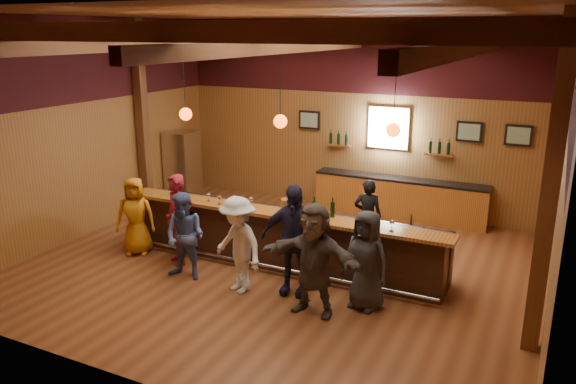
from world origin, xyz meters
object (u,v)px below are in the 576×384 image
at_px(stainless_fridge, 183,167).
at_px(bartender, 368,216).
at_px(customer_white, 238,245).
at_px(customer_navy, 293,240).
at_px(customer_brown, 314,259).
at_px(customer_redvest, 177,220).
at_px(bottle_a, 314,209).
at_px(bar_counter, 285,237).
at_px(customer_orange, 136,216).
at_px(back_bar_cabinet, 399,198).
at_px(customer_dark, 366,260).
at_px(customer_denim, 185,236).
at_px(ice_bucket, 288,206).

bearing_deg(stainless_fridge, bartender, -13.38).
xyz_separation_m(customer_white, customer_navy, (0.84, 0.34, 0.11)).
relative_size(customer_navy, customer_brown, 1.06).
relative_size(customer_redvest, customer_brown, 0.97).
bearing_deg(bottle_a, bar_counter, 159.12).
relative_size(stainless_fridge, customer_white, 1.09).
bearing_deg(customer_navy, customer_orange, 168.10).
bearing_deg(back_bar_cabinet, customer_dark, -81.10).
bearing_deg(customer_navy, customer_denim, -179.35).
bearing_deg(customer_redvest, customer_brown, 20.74).
relative_size(customer_denim, customer_white, 0.95).
distance_m(ice_bucket, bottle_a, 0.48).
relative_size(customer_orange, customer_navy, 0.82).
xyz_separation_m(stainless_fridge, customer_denim, (2.85, -3.81, -0.12)).
bearing_deg(bottle_a, customer_white, -127.74).
xyz_separation_m(bar_counter, customer_white, (-0.18, -1.39, 0.30)).
bearing_deg(ice_bucket, customer_redvest, -164.72).
distance_m(back_bar_cabinet, customer_navy, 4.67).
bearing_deg(customer_orange, stainless_fridge, 84.33).
distance_m(customer_brown, bartender, 2.73).
xyz_separation_m(back_bar_cabinet, bottle_a, (-0.49, -3.83, 0.77)).
height_order(stainless_fridge, bartender, stainless_fridge).
bearing_deg(back_bar_cabinet, customer_denim, -116.46).
height_order(stainless_fridge, customer_denim, stainless_fridge).
height_order(customer_orange, customer_navy, customer_navy).
distance_m(customer_orange, customer_denim, 1.63).
distance_m(customer_redvest, customer_white, 1.70).
distance_m(customer_brown, customer_dark, 0.84).
bearing_deg(customer_white, customer_navy, 44.05).
distance_m(stainless_fridge, ice_bucket, 5.16).
bearing_deg(customer_white, customer_dark, 32.26).
relative_size(customer_redvest, customer_navy, 0.91).
distance_m(customer_redvest, ice_bucket, 2.13).
distance_m(bar_counter, ice_bucket, 0.82).
xyz_separation_m(back_bar_cabinet, stainless_fridge, (-5.30, -1.12, 0.42)).
xyz_separation_m(customer_white, bartender, (1.37, 2.57, -0.08)).
bearing_deg(bottle_a, back_bar_cabinet, 82.71).
bearing_deg(customer_denim, bottle_a, 26.93).
relative_size(customer_brown, bottle_a, 5.11).
relative_size(back_bar_cabinet, customer_brown, 2.25).
bearing_deg(customer_denim, customer_dark, 4.02).
bearing_deg(bar_counter, bartender, 44.72).
relative_size(customer_orange, customer_dark, 0.96).
relative_size(customer_white, bartender, 1.11).
bearing_deg(bartender, customer_dark, 94.62).
bearing_deg(customer_redvest, customer_navy, 29.02).
bearing_deg(customer_brown, customer_white, 176.45).
relative_size(stainless_fridge, customer_navy, 0.96).
height_order(back_bar_cabinet, customer_brown, customer_brown).
xyz_separation_m(bar_counter, ice_bucket, (0.22, -0.33, 0.72)).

